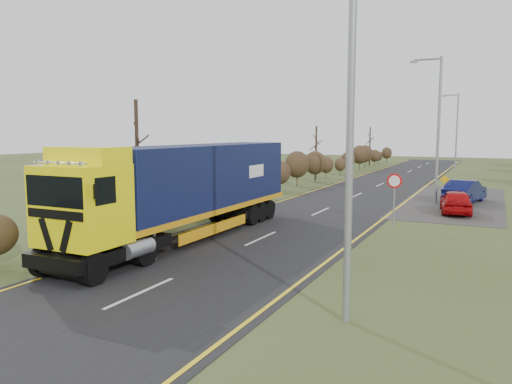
{
  "coord_description": "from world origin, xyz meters",
  "views": [
    {
      "loc": [
        8.88,
        -14.88,
        4.56
      ],
      "look_at": [
        -0.36,
        4.26,
        1.97
      ],
      "focal_mm": 35.0,
      "sensor_mm": 36.0,
      "label": 1
    }
  ],
  "objects_px": {
    "lorry": "(188,185)",
    "car_blue_sedan": "(465,192)",
    "car_red_hatchback": "(456,202)",
    "streetlight_near": "(346,111)",
    "speed_sign": "(394,189)"
  },
  "relations": [
    {
      "from": "car_red_hatchback",
      "to": "streetlight_near",
      "type": "xyz_separation_m",
      "value": [
        -1.28,
        -18.24,
        4.35
      ]
    },
    {
      "from": "lorry",
      "to": "streetlight_near",
      "type": "relative_size",
      "value": 1.61
    },
    {
      "from": "car_red_hatchback",
      "to": "car_blue_sedan",
      "type": "relative_size",
      "value": 0.88
    },
    {
      "from": "lorry",
      "to": "car_blue_sedan",
      "type": "bearing_deg",
      "value": 59.91
    },
    {
      "from": "streetlight_near",
      "to": "car_blue_sedan",
      "type": "bearing_deg",
      "value": 86.34
    },
    {
      "from": "speed_sign",
      "to": "car_blue_sedan",
      "type": "bearing_deg",
      "value": 75.51
    },
    {
      "from": "car_blue_sedan",
      "to": "speed_sign",
      "type": "xyz_separation_m",
      "value": [
        -2.62,
        -10.14,
        1.08
      ]
    },
    {
      "from": "car_blue_sedan",
      "to": "lorry",
      "type": "bearing_deg",
      "value": 73.31
    },
    {
      "from": "lorry",
      "to": "car_blue_sedan",
      "type": "xyz_separation_m",
      "value": [
        9.9,
        16.89,
        -1.58
      ]
    },
    {
      "from": "car_blue_sedan",
      "to": "streetlight_near",
      "type": "xyz_separation_m",
      "value": [
        -1.47,
        -23.0,
        4.29
      ]
    },
    {
      "from": "streetlight_near",
      "to": "speed_sign",
      "type": "bearing_deg",
      "value": 95.1
    },
    {
      "from": "lorry",
      "to": "streetlight_near",
      "type": "xyz_separation_m",
      "value": [
        8.43,
        -6.11,
        2.7
      ]
    },
    {
      "from": "car_red_hatchback",
      "to": "streetlight_near",
      "type": "relative_size",
      "value": 0.43
    },
    {
      "from": "car_blue_sedan",
      "to": "speed_sign",
      "type": "height_order",
      "value": "speed_sign"
    },
    {
      "from": "streetlight_near",
      "to": "speed_sign",
      "type": "xyz_separation_m",
      "value": [
        -1.15,
        12.86,
        -3.2
      ]
    }
  ]
}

